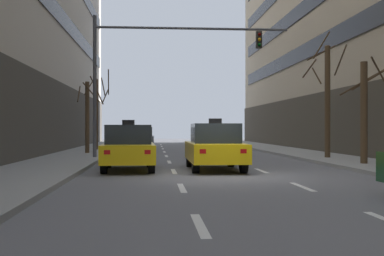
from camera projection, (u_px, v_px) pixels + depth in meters
name	position (u px, v px, depth m)	size (l,w,h in m)	color
ground_plane	(226.00, 176.00, 16.07)	(120.00, 120.00, 0.00)	slate
sidewalk_left	(21.00, 176.00, 15.57)	(3.30, 80.00, 0.14)	gray
lane_stripe_l1_s2	(200.00, 225.00, 7.97)	(0.16, 2.00, 0.01)	silver
lane_stripe_l1_s3	(182.00, 188.00, 12.95)	(0.16, 2.00, 0.01)	silver
lane_stripe_l1_s4	(174.00, 171.00, 17.94)	(0.16, 2.00, 0.01)	silver
lane_stripe_l1_s5	(169.00, 162.00, 22.92)	(0.16, 2.00, 0.01)	silver
lane_stripe_l1_s6	(166.00, 156.00, 27.91)	(0.16, 2.00, 0.01)	silver
lane_stripe_l1_s7	(164.00, 152.00, 32.89)	(0.16, 2.00, 0.01)	silver
lane_stripe_l1_s8	(163.00, 149.00, 37.88)	(0.16, 2.00, 0.01)	silver
lane_stripe_l1_s9	(162.00, 146.00, 42.86)	(0.16, 2.00, 0.01)	silver
lane_stripe_l1_s10	(161.00, 144.00, 47.85)	(0.16, 2.00, 0.01)	silver
lane_stripe_l2_s3	(302.00, 187.00, 13.20)	(0.16, 2.00, 0.01)	silver
lane_stripe_l2_s4	(261.00, 171.00, 18.18)	(0.16, 2.00, 0.01)	silver
lane_stripe_l2_s5	(238.00, 162.00, 23.17)	(0.16, 2.00, 0.01)	silver
lane_stripe_l2_s6	(223.00, 156.00, 28.15)	(0.16, 2.00, 0.01)	silver
lane_stripe_l2_s7	(212.00, 152.00, 33.14)	(0.16, 2.00, 0.01)	silver
lane_stripe_l2_s8	(205.00, 149.00, 38.12)	(0.16, 2.00, 0.01)	silver
lane_stripe_l2_s9	(199.00, 146.00, 43.11)	(0.16, 2.00, 0.01)	silver
lane_stripe_l2_s10	(194.00, 144.00, 48.09)	(0.16, 2.00, 0.01)	silver
taxi_driving_0	(128.00, 148.00, 18.38)	(2.01, 4.50, 1.85)	black
car_driving_1	(142.00, 138.00, 37.99)	(1.84, 4.39, 1.65)	black
taxi_driving_2	(215.00, 147.00, 18.56)	(1.92, 4.58, 1.90)	black
traffic_signal_0	(153.00, 60.00, 24.68)	(9.65, 0.35, 6.93)	#4C4C51
street_tree_0	(88.00, 115.00, 28.71)	(1.43, 1.41, 4.33)	#4C3823
street_tree_1	(97.00, 111.00, 33.39)	(1.68, 1.63, 5.28)	#4C3823
street_tree_2	(327.00, 97.00, 24.29)	(2.04, 1.94, 6.22)	#4C3823
street_tree_3	(364.00, 110.00, 20.10)	(1.80, 2.21, 4.16)	#4C3823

